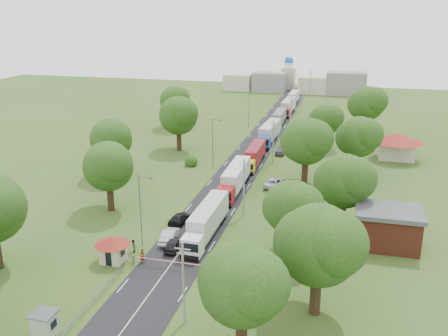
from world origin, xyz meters
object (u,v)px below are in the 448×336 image
(info_sign, at_px, (281,132))
(car_lane_front, at_px, (174,244))
(car_lane_mid, at_px, (170,236))
(pedestrian_near, at_px, (143,256))
(truck_0, at_px, (207,221))
(boom_barrier, at_px, (157,261))
(guard_booth, at_px, (113,246))

(info_sign, bearing_deg, car_lane_front, -96.42)
(info_sign, bearing_deg, car_lane_mid, -98.09)
(car_lane_front, distance_m, pedestrian_near, 5.07)
(car_lane_front, height_order, pedestrian_near, pedestrian_near)
(car_lane_front, bearing_deg, pedestrian_near, 56.80)
(truck_0, bearing_deg, car_lane_mid, -146.51)
(boom_barrier, distance_m, pedestrian_near, 2.20)
(guard_booth, xyz_separation_m, car_lane_front, (6.20, 4.91, -1.40))
(boom_barrier, distance_m, car_lane_mid, 7.07)
(info_sign, xyz_separation_m, car_lane_mid, (-7.54, -53.00, -2.16))
(truck_0, height_order, car_lane_front, truck_0)
(boom_barrier, bearing_deg, info_sign, 83.76)
(info_sign, distance_m, pedestrian_near, 60.17)
(boom_barrier, xyz_separation_m, truck_0, (3.40, 9.89, 1.32))
(car_lane_front, bearing_deg, boom_barrier, 82.21)
(info_sign, distance_m, car_lane_front, 55.49)
(info_sign, xyz_separation_m, car_lane_front, (-6.20, -55.09, -2.24))
(truck_0, distance_m, pedestrian_near, 10.98)
(boom_barrier, height_order, pedestrian_near, pedestrian_near)
(car_lane_mid, bearing_deg, truck_0, -152.94)
(guard_booth, distance_m, car_lane_front, 8.03)
(boom_barrier, bearing_deg, guard_booth, -179.99)
(boom_barrier, xyz_separation_m, car_lane_mid, (-0.98, 7.00, -0.05))
(boom_barrier, bearing_deg, car_lane_mid, 97.95)
(boom_barrier, distance_m, guard_booth, 5.98)
(boom_barrier, height_order, car_lane_mid, car_lane_mid)
(truck_0, height_order, car_lane_mid, truck_0)
(info_sign, xyz_separation_m, pedestrian_near, (-8.70, -59.50, -2.09))
(info_sign, bearing_deg, guard_booth, -101.68)
(boom_barrier, height_order, car_lane_front, car_lane_front)
(truck_0, bearing_deg, info_sign, 86.39)
(truck_0, bearing_deg, guard_booth, -133.04)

